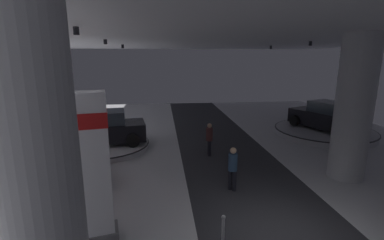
{
  "coord_description": "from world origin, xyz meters",
  "views": [
    {
      "loc": [
        -3.04,
        -5.89,
        4.58
      ],
      "look_at": [
        -1.49,
        7.96,
        1.4
      ],
      "focal_mm": 25.28,
      "sensor_mm": 36.0,
      "label": 1
    }
  ],
  "objects_px": {
    "display_platform_far_right": "(324,132)",
    "visitor_walking_near": "(209,137)",
    "column_right": "(354,108)",
    "display_car_far_right": "(326,117)",
    "display_platform_mid_left": "(40,187)",
    "visitor_walking_far": "(233,166)",
    "brand_sign_pylon": "(86,170)",
    "display_platform_far_left": "(104,146)",
    "column_left": "(42,192)",
    "display_car_far_left": "(104,129)",
    "display_car_mid_left": "(38,164)"
  },
  "relations": [
    {
      "from": "display_platform_far_right",
      "to": "visitor_walking_near",
      "type": "distance_m",
      "value": 8.11
    },
    {
      "from": "column_right",
      "to": "display_car_far_right",
      "type": "distance_m",
      "value": 6.5
    },
    {
      "from": "display_platform_mid_left",
      "to": "visitor_walking_far",
      "type": "distance_m",
      "value": 6.87
    },
    {
      "from": "brand_sign_pylon",
      "to": "display_car_far_right",
      "type": "height_order",
      "value": "brand_sign_pylon"
    },
    {
      "from": "brand_sign_pylon",
      "to": "display_platform_far_left",
      "type": "distance_m",
      "value": 7.86
    },
    {
      "from": "column_right",
      "to": "display_platform_mid_left",
      "type": "bearing_deg",
      "value": 179.33
    },
    {
      "from": "column_left",
      "to": "display_car_far_right",
      "type": "relative_size",
      "value": 1.2
    },
    {
      "from": "display_car_far_left",
      "to": "column_right",
      "type": "bearing_deg",
      "value": -24.23
    },
    {
      "from": "visitor_walking_near",
      "to": "display_platform_mid_left",
      "type": "bearing_deg",
      "value": -156.61
    },
    {
      "from": "display_car_mid_left",
      "to": "display_platform_far_right",
      "type": "height_order",
      "value": "display_car_mid_left"
    },
    {
      "from": "display_car_mid_left",
      "to": "display_car_far_left",
      "type": "bearing_deg",
      "value": 73.06
    },
    {
      "from": "column_right",
      "to": "display_platform_far_right",
      "type": "relative_size",
      "value": 0.95
    },
    {
      "from": "column_left",
      "to": "display_platform_far_right",
      "type": "relative_size",
      "value": 0.95
    },
    {
      "from": "display_platform_far_left",
      "to": "display_car_far_left",
      "type": "distance_m",
      "value": 0.89
    },
    {
      "from": "display_platform_mid_left",
      "to": "brand_sign_pylon",
      "type": "bearing_deg",
      "value": -50.61
    },
    {
      "from": "display_car_far_right",
      "to": "visitor_walking_far",
      "type": "bearing_deg",
      "value": -139.69
    },
    {
      "from": "display_car_far_right",
      "to": "display_platform_far_right",
      "type": "bearing_deg",
      "value": 111.02
    },
    {
      "from": "column_left",
      "to": "column_right",
      "type": "xyz_separation_m",
      "value": [
        8.85,
        5.54,
        0.0
      ]
    },
    {
      "from": "brand_sign_pylon",
      "to": "display_car_mid_left",
      "type": "relative_size",
      "value": 0.88
    },
    {
      "from": "column_right",
      "to": "display_platform_far_right",
      "type": "height_order",
      "value": "column_right"
    },
    {
      "from": "column_right",
      "to": "visitor_walking_far",
      "type": "distance_m",
      "value": 5.12
    },
    {
      "from": "display_platform_mid_left",
      "to": "column_right",
      "type": "bearing_deg",
      "value": -0.67
    },
    {
      "from": "column_left",
      "to": "brand_sign_pylon",
      "type": "relative_size",
      "value": 1.43
    },
    {
      "from": "column_left",
      "to": "visitor_walking_near",
      "type": "height_order",
      "value": "column_left"
    },
    {
      "from": "display_platform_far_left",
      "to": "display_car_mid_left",
      "type": "height_order",
      "value": "display_car_mid_left"
    },
    {
      "from": "column_left",
      "to": "display_platform_mid_left",
      "type": "relative_size",
      "value": 1.13
    },
    {
      "from": "display_platform_far_left",
      "to": "display_platform_far_right",
      "type": "distance_m",
      "value": 12.9
    },
    {
      "from": "column_left",
      "to": "display_car_far_right",
      "type": "bearing_deg",
      "value": 44.25
    },
    {
      "from": "display_car_far_left",
      "to": "visitor_walking_far",
      "type": "distance_m",
      "value": 7.48
    },
    {
      "from": "column_left",
      "to": "column_right",
      "type": "bearing_deg",
      "value": 32.05
    },
    {
      "from": "display_car_mid_left",
      "to": "visitor_walking_near",
      "type": "bearing_deg",
      "value": 23.47
    },
    {
      "from": "display_platform_far_left",
      "to": "display_car_far_left",
      "type": "bearing_deg",
      "value": 8.72
    },
    {
      "from": "display_car_far_left",
      "to": "display_platform_mid_left",
      "type": "distance_m",
      "value": 4.73
    },
    {
      "from": "column_left",
      "to": "display_car_far_left",
      "type": "height_order",
      "value": "column_left"
    },
    {
      "from": "column_left",
      "to": "column_right",
      "type": "distance_m",
      "value": 10.45
    },
    {
      "from": "display_car_mid_left",
      "to": "display_car_far_right",
      "type": "bearing_deg",
      "value": 21.4
    },
    {
      "from": "display_platform_far_left",
      "to": "column_left",
      "type": "bearing_deg",
      "value": -82.52
    },
    {
      "from": "column_right",
      "to": "visitor_walking_far",
      "type": "height_order",
      "value": "column_right"
    },
    {
      "from": "display_platform_far_left",
      "to": "visitor_walking_near",
      "type": "xyz_separation_m",
      "value": [
        5.24,
        -1.58,
        0.75
      ]
    },
    {
      "from": "display_platform_far_left",
      "to": "display_car_far_left",
      "type": "relative_size",
      "value": 1.04
    },
    {
      "from": "display_platform_mid_left",
      "to": "visitor_walking_far",
      "type": "xyz_separation_m",
      "value": [
        6.79,
        -0.74,
        0.78
      ]
    },
    {
      "from": "visitor_walking_near",
      "to": "visitor_walking_far",
      "type": "relative_size",
      "value": 1.0
    },
    {
      "from": "visitor_walking_near",
      "to": "display_car_far_right",
      "type": "bearing_deg",
      "value": 19.57
    },
    {
      "from": "column_left",
      "to": "visitor_walking_near",
      "type": "relative_size",
      "value": 3.46
    },
    {
      "from": "display_platform_mid_left",
      "to": "display_car_mid_left",
      "type": "xyz_separation_m",
      "value": [
        0.03,
        0.0,
        0.86
      ]
    },
    {
      "from": "display_platform_far_right",
      "to": "column_right",
      "type": "bearing_deg",
      "value": -115.0
    },
    {
      "from": "display_car_far_left",
      "to": "display_platform_far_right",
      "type": "distance_m",
      "value": 12.9
    },
    {
      "from": "visitor_walking_far",
      "to": "brand_sign_pylon",
      "type": "bearing_deg",
      "value": -150.63
    },
    {
      "from": "display_car_far_left",
      "to": "display_platform_far_right",
      "type": "height_order",
      "value": "display_car_far_left"
    },
    {
      "from": "display_platform_far_right",
      "to": "display_car_far_right",
      "type": "bearing_deg",
      "value": -68.98
    }
  ]
}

